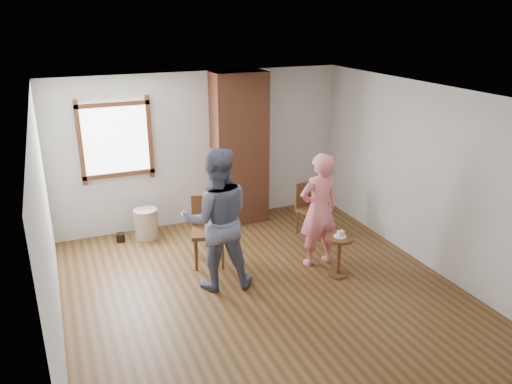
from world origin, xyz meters
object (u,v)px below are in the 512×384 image
at_px(side_table, 339,249).
at_px(person_pink, 319,210).
at_px(dining_chair_left, 208,226).
at_px(stoneware_crock, 146,223).
at_px(man, 217,219).
at_px(dining_chair_right, 309,206).

height_order(side_table, person_pink, person_pink).
relative_size(dining_chair_left, side_table, 1.67).
bearing_deg(stoneware_crock, side_table, -45.80).
bearing_deg(person_pink, man, -1.34).
xyz_separation_m(stoneware_crock, dining_chair_right, (2.53, -0.89, 0.25)).
bearing_deg(side_table, stoneware_crock, 134.20).
distance_m(side_table, man, 1.77).
bearing_deg(dining_chair_left, dining_chair_right, 25.99).
height_order(dining_chair_left, side_table, dining_chair_left).
bearing_deg(man, stoneware_crock, -60.19).
distance_m(dining_chair_right, man, 2.22).
distance_m(dining_chair_left, man, 0.81).
xyz_separation_m(side_table, man, (-1.63, 0.41, 0.56)).
relative_size(man, person_pink, 1.14).
xyz_separation_m(dining_chair_left, side_table, (1.54, -1.11, -0.16)).
relative_size(dining_chair_left, dining_chair_right, 1.14).
xyz_separation_m(dining_chair_left, person_pink, (1.44, -0.68, 0.28)).
bearing_deg(person_pink, side_table, 100.68).
xyz_separation_m(side_table, person_pink, (-0.10, 0.43, 0.44)).
distance_m(man, person_pink, 1.54).
bearing_deg(dining_chair_left, side_table, -19.18).
bearing_deg(man, dining_chair_left, -85.18).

